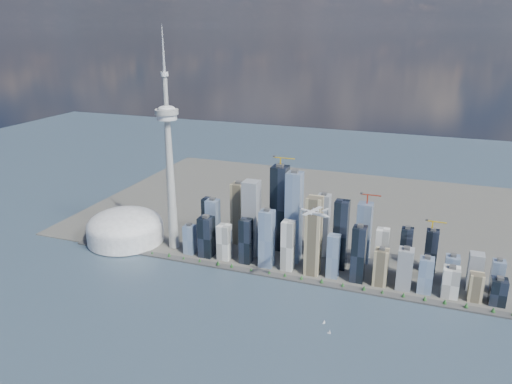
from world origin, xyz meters
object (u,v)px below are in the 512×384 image
(sailboat_west, at_px, (324,322))
(airplane, at_px, (314,213))
(needle_tower, at_px, (169,160))
(sailboat_east, at_px, (329,332))
(dome_stadium, at_px, (125,228))

(sailboat_west, bearing_deg, airplane, 99.62)
(needle_tower, height_order, sailboat_east, needle_tower)
(sailboat_east, bearing_deg, dome_stadium, 162.24)
(airplane, xyz_separation_m, sailboat_west, (43.51, -63.67, -199.70))
(airplane, bearing_deg, needle_tower, 179.49)
(sailboat_west, height_order, sailboat_east, sailboat_east)
(dome_stadium, distance_m, sailboat_east, 645.16)
(needle_tower, distance_m, sailboat_west, 544.74)
(sailboat_east, bearing_deg, needle_tower, 155.71)
(dome_stadium, relative_size, sailboat_east, 20.51)
(needle_tower, relative_size, airplane, 8.21)
(dome_stadium, bearing_deg, sailboat_west, -18.84)
(dome_stadium, relative_size, sailboat_west, 24.64)
(needle_tower, xyz_separation_m, airplane, (401.89, -146.02, -33.53))
(airplane, height_order, sailboat_east, airplane)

